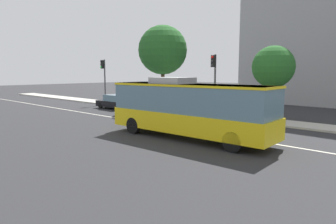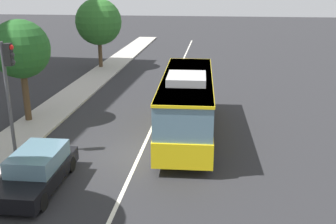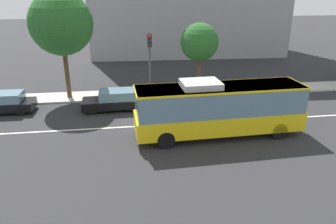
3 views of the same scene
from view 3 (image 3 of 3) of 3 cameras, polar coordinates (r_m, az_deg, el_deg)
name	(u,v)px [view 3 (image 3 of 3)]	position (r m, az deg, el deg)	size (l,w,h in m)	color
ground_plane	(168,125)	(20.95, -0.05, -2.29)	(160.00, 160.00, 0.00)	#28282B
sidewalk_kerb	(157,93)	(26.94, -1.95, 3.33)	(80.00, 2.51, 0.14)	#B2ADA3
lane_centre_line	(168,125)	(20.95, -0.05, -2.28)	(76.00, 0.16, 0.01)	silver
transit_bus	(219,107)	(19.08, 9.09, 0.85)	(10.09, 2.87, 3.46)	yellow
sedan_black	(2,103)	(25.67, -27.52, 1.46)	(4.51, 1.84, 1.46)	black
sedan_black_ahead	(115,100)	(23.65, -9.50, 2.10)	(4.53, 1.88, 1.46)	black
traffic_light_near_corner	(150,54)	(25.17, -3.29, 10.24)	(0.32, 0.62, 5.20)	#47474C
street_tree_kerbside_left	(61,24)	(25.88, -18.56, 14.72)	(4.74, 4.74, 8.27)	#4C3823
street_tree_kerbside_right	(199,42)	(27.25, 5.64, 12.26)	(3.18, 3.18, 5.76)	#4C3823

